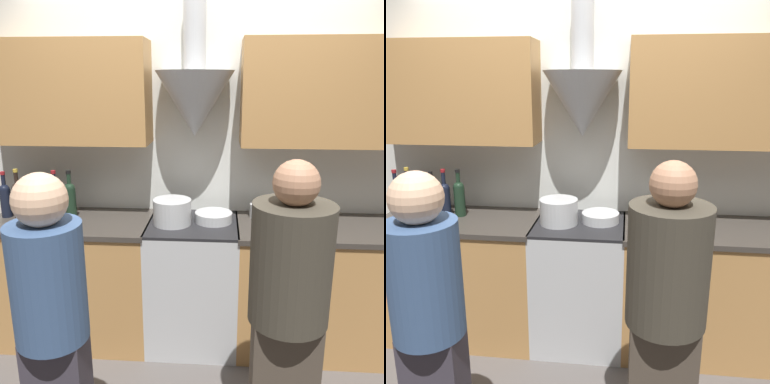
# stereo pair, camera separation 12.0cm
# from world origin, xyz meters

# --- Properties ---
(ground_plane) EXTENTS (12.00, 12.00, 0.00)m
(ground_plane) POSITION_xyz_m (0.00, 0.00, 0.00)
(ground_plane) COLOR #4C4744
(wall_back) EXTENTS (8.40, 0.54, 2.60)m
(wall_back) POSITION_xyz_m (0.03, 0.59, 1.47)
(wall_back) COLOR silver
(wall_back) RESTS_ON ground_plane
(counter_left) EXTENTS (1.15, 0.62, 0.92)m
(counter_left) POSITION_xyz_m (-0.88, 0.32, 0.46)
(counter_left) COLOR #B27F47
(counter_left) RESTS_ON ground_plane
(counter_right) EXTENTS (1.31, 0.62, 0.92)m
(counter_right) POSITION_xyz_m (0.96, 0.32, 0.46)
(counter_right) COLOR #B27F47
(counter_right) RESTS_ON ground_plane
(stove_range) EXTENTS (0.63, 0.60, 0.92)m
(stove_range) POSITION_xyz_m (0.00, 0.32, 0.46)
(stove_range) COLOR #B7BABC
(stove_range) RESTS_ON ground_plane
(wine_bottle_0) EXTENTS (0.08, 0.08, 0.34)m
(wine_bottle_0) POSITION_xyz_m (-1.36, 0.36, 1.06)
(wine_bottle_0) COLOR black
(wine_bottle_0) RESTS_ON counter_left
(wine_bottle_1) EXTENTS (0.08, 0.08, 0.35)m
(wine_bottle_1) POSITION_xyz_m (-1.27, 0.36, 1.07)
(wine_bottle_1) COLOR black
(wine_bottle_1) RESTS_ON counter_left
(wine_bottle_2) EXTENTS (0.07, 0.07, 0.30)m
(wine_bottle_2) POSITION_xyz_m (-1.18, 0.37, 1.04)
(wine_bottle_2) COLOR black
(wine_bottle_2) RESTS_ON counter_left
(wine_bottle_3) EXTENTS (0.07, 0.07, 0.33)m
(wine_bottle_3) POSITION_xyz_m (-1.09, 0.36, 1.05)
(wine_bottle_3) COLOR black
(wine_bottle_3) RESTS_ON counter_left
(wine_bottle_4) EXTENTS (0.08, 0.08, 0.35)m
(wine_bottle_4) POSITION_xyz_m (-0.99, 0.35, 1.06)
(wine_bottle_4) COLOR black
(wine_bottle_4) RESTS_ON counter_left
(wine_bottle_5) EXTENTS (0.08, 0.08, 0.35)m
(wine_bottle_5) POSITION_xyz_m (-0.89, 0.37, 1.07)
(wine_bottle_5) COLOR black
(wine_bottle_5) RESTS_ON counter_left
(stock_pot) EXTENTS (0.26, 0.26, 0.17)m
(stock_pot) POSITION_xyz_m (-0.14, 0.29, 1.01)
(stock_pot) COLOR #B7BABC
(stock_pot) RESTS_ON stove_range
(mixing_bowl) EXTENTS (0.26, 0.26, 0.07)m
(mixing_bowl) POSITION_xyz_m (0.14, 0.36, 0.96)
(mixing_bowl) COLOR #B7BABC
(mixing_bowl) RESTS_ON stove_range
(saucepan) EXTENTS (0.17, 0.17, 0.10)m
(saucepan) POSITION_xyz_m (0.48, 0.48, 0.97)
(saucepan) COLOR #B7BABC
(saucepan) RESTS_ON counter_right
(person_foreground_left) EXTENTS (0.30, 0.30, 1.54)m
(person_foreground_left) POSITION_xyz_m (-0.51, -0.89, 0.86)
(person_foreground_left) COLOR #38333D
(person_foreground_left) RESTS_ON ground_plane
(person_foreground_right) EXTENTS (0.37, 0.37, 1.56)m
(person_foreground_right) POSITION_xyz_m (0.51, -0.66, 0.85)
(person_foreground_right) COLOR #473D33
(person_foreground_right) RESTS_ON ground_plane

